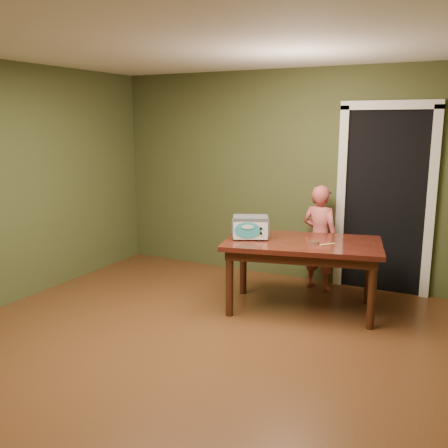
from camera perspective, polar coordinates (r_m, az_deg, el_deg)
name	(u,v)px	position (r m, az deg, el deg)	size (l,w,h in m)	color
floor	(175,351)	(4.53, -5.66, -14.23)	(5.00, 5.00, 0.00)	#562A18
room_shell	(170,155)	(4.08, -6.15, 7.86)	(4.52, 5.02, 2.61)	#3F4324
doorway	(389,199)	(6.33, 18.32, 2.75)	(1.10, 0.66, 2.25)	black
dining_table	(302,250)	(5.28, 8.95, -3.00)	(1.76, 1.24, 0.75)	#38110C
toy_oven	(250,226)	(5.29, 3.04, -0.28)	(0.45, 0.39, 0.24)	#4C4F54
baking_pan	(315,242)	(5.17, 10.32, -2.06)	(0.10, 0.10, 0.02)	silver
spatula	(328,244)	(5.15, 11.77, -2.28)	(0.18, 0.03, 0.01)	#CEBC59
child	(320,238)	(5.99, 10.90, -1.55)	(0.46, 0.30, 1.25)	#C25150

